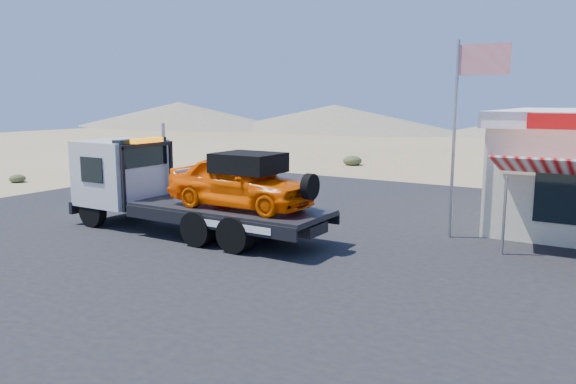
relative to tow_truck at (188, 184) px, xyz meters
The scene contains 6 objects.
ground 3.16m from the tow_truck, 14.22° to the right, with size 120.00×120.00×0.00m, color #89714E.
asphalt_lot 5.43m from the tow_truck, 26.72° to the left, with size 32.00×24.00×0.02m, color black.
tow_truck is the anchor object (origin of this frame).
flagpole 8.75m from the tow_truck, 26.86° to the left, with size 1.55×0.10×6.00m.
desert_scrub 14.02m from the tow_truck, 146.45° to the left, with size 27.21×36.02×0.68m.
distant_hills 54.94m from the tow_truck, 97.46° to the left, with size 126.00×48.00×4.20m.
Camera 1 is at (9.36, -12.69, 4.30)m, focal length 35.00 mm.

